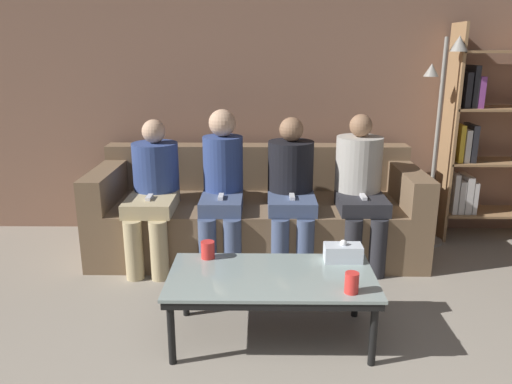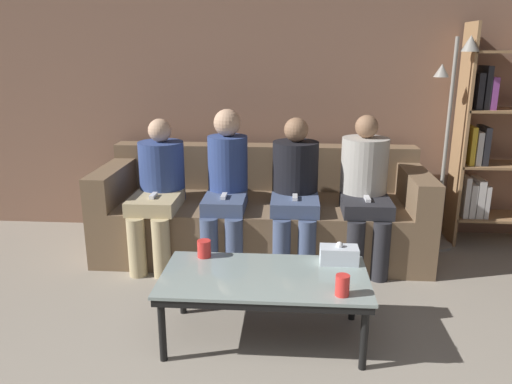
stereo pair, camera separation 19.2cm
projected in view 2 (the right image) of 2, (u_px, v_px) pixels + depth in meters
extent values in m
cube|color=#8C6651|center=(266.00, 85.00, 4.30)|extent=(12.00, 0.06, 2.60)
cube|color=brown|center=(262.00, 226.00, 4.03)|extent=(2.55, 0.93, 0.44)
cube|color=brown|center=(264.00, 167.00, 4.27)|extent=(2.55, 0.20, 0.38)
cube|color=brown|center=(115.00, 181.00, 4.01)|extent=(0.18, 0.93, 0.26)
cube|color=brown|center=(415.00, 187.00, 3.85)|extent=(0.18, 0.93, 0.26)
cube|color=#8C9E99|center=(265.00, 277.00, 2.76)|extent=(1.15, 0.60, 0.02)
cube|color=black|center=(265.00, 281.00, 2.77)|extent=(1.12, 0.58, 0.04)
cylinder|color=black|center=(162.00, 332.00, 2.62)|extent=(0.04, 0.04, 0.34)
cylinder|color=black|center=(364.00, 340.00, 2.55)|extent=(0.04, 0.04, 0.34)
cylinder|color=black|center=(182.00, 288.00, 3.09)|extent=(0.04, 0.04, 0.34)
cylinder|color=black|center=(353.00, 294.00, 3.02)|extent=(0.04, 0.04, 0.34)
cylinder|color=red|center=(204.00, 249.00, 2.99)|extent=(0.08, 0.08, 0.10)
cylinder|color=red|center=(342.00, 285.00, 2.52)|extent=(0.07, 0.07, 0.11)
cube|color=silver|center=(339.00, 255.00, 2.90)|extent=(0.22, 0.12, 0.10)
sphere|color=white|center=(340.00, 245.00, 2.88)|extent=(0.04, 0.04, 0.04)
cube|color=#9E754C|center=(460.00, 137.00, 4.08)|extent=(0.02, 0.32, 1.80)
cube|color=#9E754C|center=(506.00, 217.00, 4.24)|extent=(0.91, 0.32, 0.02)
cube|color=silver|center=(463.00, 195.00, 4.21)|extent=(0.04, 0.24, 0.35)
cube|color=silver|center=(469.00, 199.00, 4.22)|extent=(0.05, 0.24, 0.29)
cube|color=silver|center=(477.00, 197.00, 4.21)|extent=(0.06, 0.24, 0.32)
cube|color=silver|center=(483.00, 200.00, 4.21)|extent=(0.04, 0.24, 0.27)
cube|color=gold|center=(469.00, 145.00, 4.09)|extent=(0.04, 0.24, 0.31)
cube|color=silver|center=(475.00, 147.00, 4.09)|extent=(0.04, 0.24, 0.27)
cube|color=#232328|center=(482.00, 145.00, 4.08)|extent=(0.05, 0.24, 0.31)
cube|color=#232328|center=(476.00, 91.00, 3.97)|extent=(0.05, 0.24, 0.28)
cube|color=#232328|center=(484.00, 87.00, 3.96)|extent=(0.04, 0.24, 0.34)
cube|color=#8E4293|center=(490.00, 93.00, 3.97)|extent=(0.05, 0.24, 0.25)
cylinder|color=gray|center=(435.00, 245.00, 4.19)|extent=(0.26, 0.26, 0.02)
cylinder|color=gray|center=(446.00, 147.00, 3.96)|extent=(0.03, 0.03, 1.69)
cone|color=gray|center=(471.00, 43.00, 3.73)|extent=(0.14, 0.14, 0.12)
cone|color=gray|center=(442.00, 70.00, 3.84)|extent=(0.12, 0.12, 0.10)
cylinder|color=tan|center=(137.00, 247.00, 3.60)|extent=(0.13, 0.13, 0.44)
cylinder|color=tan|center=(161.00, 248.00, 3.59)|extent=(0.13, 0.13, 0.44)
cube|color=tan|center=(155.00, 202.00, 3.74)|extent=(0.35, 0.46, 0.10)
cylinder|color=#334784|center=(162.00, 171.00, 3.91)|extent=(0.35, 0.35, 0.47)
sphere|color=#DBAD89|center=(160.00, 130.00, 3.82)|extent=(0.18, 0.18, 0.18)
cube|color=white|center=(153.00, 196.00, 3.68)|extent=(0.04, 0.12, 0.02)
cylinder|color=#47567A|center=(209.00, 247.00, 3.61)|extent=(0.13, 0.13, 0.44)
cylinder|color=#47567A|center=(234.00, 248.00, 3.59)|extent=(0.13, 0.13, 0.44)
cube|color=#47567A|center=(225.00, 203.00, 3.72)|extent=(0.31, 0.42, 0.10)
cylinder|color=#334784|center=(228.00, 169.00, 3.87)|extent=(0.31, 0.31, 0.52)
sphere|color=#DBAD89|center=(227.00, 123.00, 3.77)|extent=(0.21, 0.21, 0.21)
cube|color=white|center=(224.00, 196.00, 3.67)|extent=(0.04, 0.12, 0.02)
cylinder|color=#47567A|center=(281.00, 248.00, 3.58)|extent=(0.13, 0.13, 0.44)
cylinder|color=#47567A|center=(307.00, 249.00, 3.57)|extent=(0.13, 0.13, 0.44)
cube|color=#47567A|center=(295.00, 204.00, 3.69)|extent=(0.35, 0.41, 0.10)
cylinder|color=black|center=(295.00, 173.00, 3.83)|extent=(0.35, 0.35, 0.48)
sphere|color=#997051|center=(296.00, 130.00, 3.74)|extent=(0.18, 0.18, 0.18)
cube|color=white|center=(295.00, 197.00, 3.64)|extent=(0.04, 0.12, 0.02)
cylinder|color=#28282D|center=(355.00, 250.00, 3.55)|extent=(0.13, 0.13, 0.44)
cylinder|color=#28282D|center=(380.00, 251.00, 3.53)|extent=(0.13, 0.13, 0.44)
cube|color=#28282D|center=(366.00, 206.00, 3.66)|extent=(0.35, 0.40, 0.10)
cylinder|color=#B7B2A8|center=(364.00, 172.00, 3.79)|extent=(0.35, 0.35, 0.52)
sphere|color=#997051|center=(367.00, 127.00, 3.70)|extent=(0.17, 0.17, 0.17)
cube|color=white|center=(367.00, 199.00, 3.60)|extent=(0.04, 0.12, 0.02)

